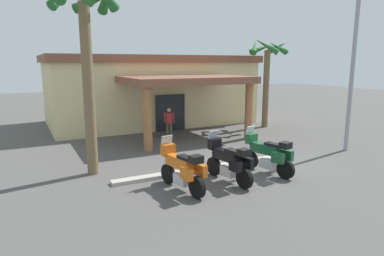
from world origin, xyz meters
TOP-DOWN VIEW (x-y plane):
  - ground_plane at (0.00, 0.00)m, footprint 80.00×80.00m
  - motel_building at (0.00, 11.17)m, footprint 13.02×11.31m
  - motorcycle_orange at (-3.48, -1.04)m, footprint 0.85×2.20m
  - motorcycle_black at (-1.76, -1.04)m, footprint 0.79×2.21m
  - motorcycle_green at (-0.05, -0.94)m, footprint 0.95×2.18m
  - pedestrian at (-0.91, 5.93)m, footprint 0.47×0.32m
  - palm_tree_roadside at (-5.61, 1.90)m, footprint 2.37×2.45m
  - palm_tree_near_portico at (5.66, 6.29)m, footprint 2.26×2.40m
  - roadside_sign at (5.26, 0.04)m, footprint 1.40×0.18m
  - curb_strip at (-1.76, 0.42)m, footprint 7.15×0.36m

SIDE VIEW (x-z plane):
  - ground_plane at x=0.00m, z-range 0.00..0.00m
  - curb_strip at x=-1.76m, z-range 0.00..0.12m
  - motorcycle_orange at x=-3.48m, z-range -0.11..1.50m
  - motorcycle_black at x=-1.76m, z-range -0.11..1.50m
  - motorcycle_green at x=-0.05m, z-range -0.11..1.50m
  - pedestrian at x=-0.91m, z-range 0.12..1.73m
  - motel_building at x=0.00m, z-range 0.04..4.39m
  - palm_tree_near_portico at x=5.66m, z-range 1.14..6.55m
  - palm_tree_roadside at x=-5.61m, z-range 1.43..8.18m
  - roadside_sign at x=5.26m, z-range 1.27..9.36m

